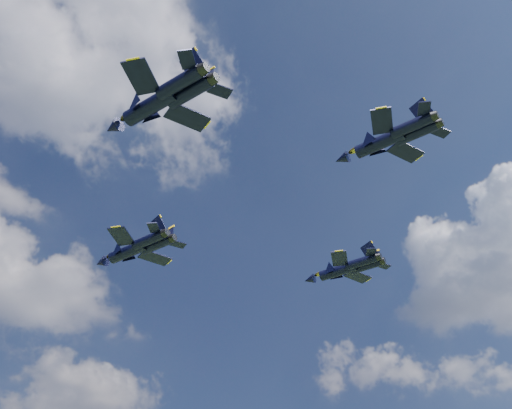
% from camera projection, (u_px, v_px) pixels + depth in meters
% --- Properties ---
extents(jet_lead, '(11.25, 14.68, 3.62)m').
position_uv_depth(jet_lead, '(126.00, 252.00, 91.38)').
color(jet_lead, black).
extents(jet_left, '(11.89, 15.82, 3.87)m').
position_uv_depth(jet_left, '(148.00, 107.00, 69.87)').
color(jet_left, black).
extents(jet_right, '(10.76, 13.50, 3.36)m').
position_uv_depth(jet_right, '(336.00, 271.00, 98.94)').
color(jet_right, black).
extents(jet_slot, '(10.23, 13.53, 3.32)m').
position_uv_depth(jet_slot, '(376.00, 144.00, 74.23)').
color(jet_slot, black).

